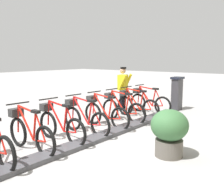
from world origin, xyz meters
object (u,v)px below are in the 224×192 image
(bike_docked_4, at_px, (84,118))
(bike_docked_1, at_px, (136,105))
(bike_docked_0, at_px, (148,101))
(bike_docked_6, at_px, (29,132))
(bike_docked_3, at_px, (104,113))
(planter_bush, at_px, (169,130))
(worker_near_rack, at_px, (123,87))
(bike_docked_2, at_px, (121,108))
(bike_docked_5, at_px, (59,124))
(payment_kiosk, at_px, (177,93))

(bike_docked_4, bearing_deg, bike_docked_1, -90.00)
(bike_docked_0, bearing_deg, bike_docked_6, 90.00)
(bike_docked_3, xyz_separation_m, planter_bush, (-2.47, 0.88, 0.11))
(bike_docked_1, bearing_deg, worker_near_rack, -28.15)
(bike_docked_1, relative_size, bike_docked_6, 1.00)
(bike_docked_3, height_order, bike_docked_6, same)
(bike_docked_2, distance_m, bike_docked_5, 2.48)
(worker_near_rack, bearing_deg, bike_docked_3, 112.54)
(planter_bush, bearing_deg, bike_docked_0, -53.63)
(bike_docked_2, distance_m, worker_near_rack, 1.64)
(bike_docked_0, bearing_deg, bike_docked_4, 90.00)
(bike_docked_6, bearing_deg, bike_docked_0, -90.00)
(bike_docked_1, bearing_deg, bike_docked_0, -90.00)
(bike_docked_4, relative_size, planter_bush, 1.77)
(bike_docked_0, xyz_separation_m, bike_docked_3, (0.00, 2.48, 0.00))
(bike_docked_5, height_order, bike_docked_6, same)
(bike_docked_0, relative_size, bike_docked_4, 1.00)
(bike_docked_4, height_order, bike_docked_5, same)
(bike_docked_0, height_order, bike_docked_3, same)
(payment_kiosk, distance_m, bike_docked_5, 5.34)
(bike_docked_1, bearing_deg, bike_docked_2, 90.00)
(payment_kiosk, bearing_deg, planter_bush, 112.79)
(bike_docked_1, height_order, bike_docked_2, same)
(bike_docked_0, distance_m, bike_docked_3, 2.48)
(bike_docked_6, bearing_deg, bike_docked_4, -90.00)
(bike_docked_1, height_order, bike_docked_6, same)
(bike_docked_6, distance_m, planter_bush, 2.95)
(bike_docked_0, xyz_separation_m, bike_docked_1, (0.00, 0.83, 0.00))
(bike_docked_3, bearing_deg, bike_docked_6, 90.00)
(bike_docked_1, xyz_separation_m, bike_docked_5, (0.00, 3.31, 0.00))
(payment_kiosk, bearing_deg, bike_docked_1, 74.01)
(bike_docked_4, bearing_deg, planter_bush, 178.86)
(bike_docked_0, bearing_deg, planter_bush, 126.37)
(bike_docked_4, relative_size, worker_near_rack, 1.04)
(bike_docked_1, distance_m, bike_docked_4, 2.48)
(bike_docked_1, distance_m, bike_docked_2, 0.83)
(bike_docked_5, bearing_deg, planter_bush, -162.54)
(bike_docked_1, xyz_separation_m, worker_near_rack, (0.88, -0.47, 0.48))
(bike_docked_5, distance_m, bike_docked_6, 0.83)
(planter_bush, bearing_deg, bike_docked_4, -1.14)
(bike_docked_0, distance_m, bike_docked_5, 4.14)
(bike_docked_2, bearing_deg, bike_docked_4, 90.00)
(payment_kiosk, xyz_separation_m, bike_docked_1, (0.57, 2.00, -0.24))
(payment_kiosk, xyz_separation_m, bike_docked_2, (0.57, 2.82, -0.24))
(bike_docked_1, height_order, bike_docked_3, same)
(bike_docked_3, distance_m, planter_bush, 2.63)
(payment_kiosk, distance_m, bike_docked_4, 4.52)
(payment_kiosk, bearing_deg, bike_docked_6, 84.67)
(bike_docked_6, bearing_deg, bike_docked_2, -90.00)
(payment_kiosk, xyz_separation_m, bike_docked_5, (0.57, 5.31, -0.24))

